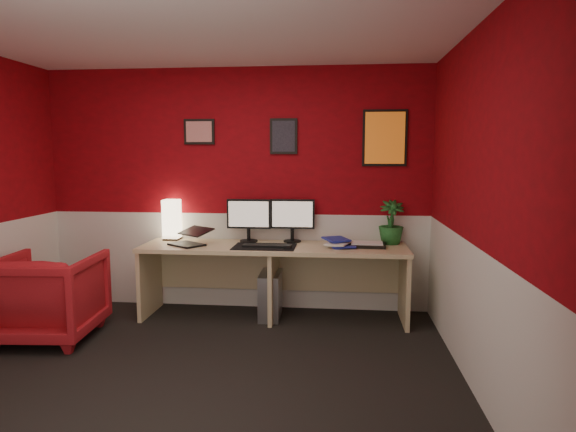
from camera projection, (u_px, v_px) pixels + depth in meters
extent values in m
cube|color=black|center=(189.00, 379.00, 3.58)|extent=(4.00, 3.50, 0.01)
cube|color=white|center=(179.00, 21.00, 3.26)|extent=(4.00, 3.50, 0.01)
cube|color=#970710|center=(236.00, 190.00, 5.15)|extent=(4.00, 0.01, 2.50)
cube|color=#970710|center=(27.00, 263.00, 1.69)|extent=(4.00, 0.01, 2.50)
cube|color=#970710|center=(482.00, 211.00, 3.22)|extent=(0.01, 3.50, 2.50)
cube|color=silver|center=(237.00, 260.00, 5.24)|extent=(4.00, 0.01, 1.00)
cube|color=silver|center=(476.00, 322.00, 3.31)|extent=(0.01, 3.50, 1.00)
cube|color=#CFBB84|center=(274.00, 282.00, 4.87)|extent=(2.60, 0.65, 0.73)
cube|color=#FFE5B2|center=(172.00, 221.00, 5.14)|extent=(0.16, 0.16, 0.40)
cube|color=black|center=(186.00, 234.00, 4.82)|extent=(0.40, 0.38, 0.22)
cube|color=black|center=(248.00, 214.00, 5.00)|extent=(0.45, 0.06, 0.58)
cube|color=black|center=(292.00, 214.00, 5.00)|extent=(0.45, 0.06, 0.58)
cube|color=black|center=(264.00, 247.00, 4.76)|extent=(0.60, 0.38, 0.01)
cube|color=black|center=(265.00, 245.00, 4.76)|extent=(0.42, 0.15, 0.02)
cube|color=black|center=(288.00, 247.00, 4.67)|extent=(0.07, 0.11, 0.03)
imported|color=#212A9B|center=(331.00, 245.00, 4.77)|extent=(0.26, 0.33, 0.03)
imported|color=silver|center=(329.00, 243.00, 4.78)|extent=(0.28, 0.33, 0.02)
imported|color=#212A9B|center=(326.00, 240.00, 4.77)|extent=(0.30, 0.34, 0.03)
cube|color=black|center=(367.00, 245.00, 4.77)|extent=(0.36, 0.27, 0.03)
imported|color=#19591E|center=(391.00, 222.00, 4.89)|extent=(0.26, 0.26, 0.44)
cube|color=#99999E|center=(270.00, 295.00, 4.92)|extent=(0.21, 0.46, 0.45)
imported|color=red|center=(49.00, 296.00, 4.33)|extent=(0.87, 0.90, 0.76)
cube|color=red|center=(199.00, 132.00, 5.09)|extent=(0.32, 0.02, 0.26)
cube|color=black|center=(284.00, 136.00, 5.01)|extent=(0.28, 0.02, 0.36)
cube|color=orange|center=(385.00, 138.00, 4.91)|extent=(0.44, 0.02, 0.56)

